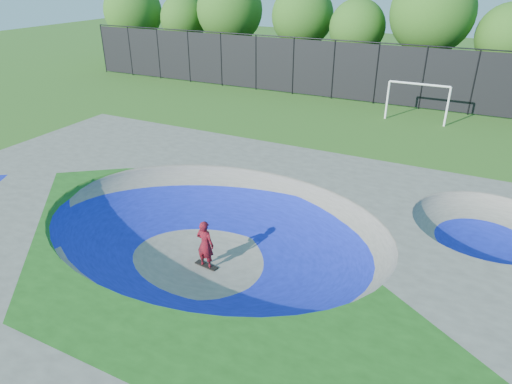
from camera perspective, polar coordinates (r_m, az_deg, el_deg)
ground at (r=14.65m, az=-5.25°, el=-8.52°), size 120.00×120.00×0.00m
skate_deck at (r=14.24m, az=-5.37°, el=-6.04°), size 22.00×14.00×1.50m
skater at (r=13.98m, az=-6.37°, el=-6.52°), size 0.60×0.41×1.60m
skateboard at (r=14.41m, az=-6.22°, el=-9.12°), size 0.80×0.32×0.05m
soccer_goal at (r=28.97m, az=19.58°, el=11.32°), size 3.56×0.12×2.35m
fence at (r=32.42m, az=14.85°, el=14.23°), size 48.09×0.09×4.04m
treeline at (r=37.51m, az=10.78°, el=20.49°), size 52.70×7.38×8.49m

